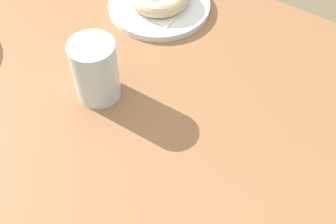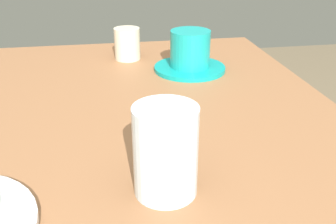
# 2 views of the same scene
# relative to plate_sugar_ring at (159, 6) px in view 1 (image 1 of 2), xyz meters

# --- Properties ---
(table) EXTENTS (1.19, 0.73, 0.77)m
(table) POSITION_rel_plate_sugar_ring_xyz_m (-0.11, 0.21, -0.08)
(table) COLOR #8F5E3C
(table) RESTS_ON ground_plane
(plate_sugar_ring) EXTENTS (0.20, 0.20, 0.01)m
(plate_sugar_ring) POSITION_rel_plate_sugar_ring_xyz_m (0.00, 0.00, 0.00)
(plate_sugar_ring) COLOR silver
(plate_sugar_ring) RESTS_ON table
(napkin_sugar_ring) EXTENTS (0.11, 0.11, 0.00)m
(napkin_sugar_ring) POSITION_rel_plate_sugar_ring_xyz_m (0.00, 0.00, 0.01)
(napkin_sugar_ring) COLOR white
(napkin_sugar_ring) RESTS_ON plate_sugar_ring
(water_glass) EXTENTS (0.07, 0.07, 0.11)m
(water_glass) POSITION_rel_plate_sugar_ring_xyz_m (-0.04, 0.24, 0.05)
(water_glass) COLOR silver
(water_glass) RESTS_ON table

